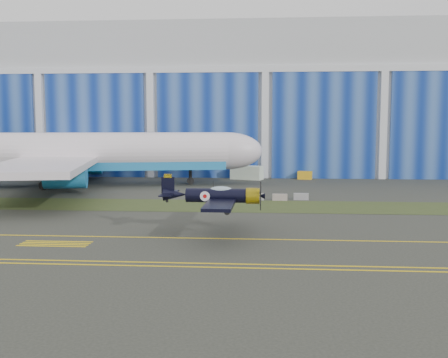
# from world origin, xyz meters

# --- Properties ---
(ground) EXTENTS (260.00, 260.00, 0.00)m
(ground) POSITION_xyz_m (0.00, 0.00, 0.00)
(ground) COLOR #383931
(ground) RESTS_ON ground
(grass_median) EXTENTS (260.00, 10.00, 0.02)m
(grass_median) POSITION_xyz_m (0.00, 14.00, 0.02)
(grass_median) COLOR #475128
(grass_median) RESTS_ON ground
(hangar) EXTENTS (220.00, 45.70, 30.00)m
(hangar) POSITION_xyz_m (0.00, 71.79, 14.96)
(hangar) COLOR silver
(hangar) RESTS_ON ground
(taxiway_centreline) EXTENTS (200.00, 0.20, 0.02)m
(taxiway_centreline) POSITION_xyz_m (0.00, -5.00, 0.01)
(taxiway_centreline) COLOR yellow
(taxiway_centreline) RESTS_ON ground
(edge_line_near) EXTENTS (80.00, 0.20, 0.02)m
(edge_line_near) POSITION_xyz_m (0.00, -14.50, 0.01)
(edge_line_near) COLOR yellow
(edge_line_near) RESTS_ON ground
(edge_line_far) EXTENTS (80.00, 0.20, 0.02)m
(edge_line_far) POSITION_xyz_m (0.00, -13.50, 0.01)
(edge_line_far) COLOR yellow
(edge_line_far) RESTS_ON ground
(hold_short_ladder) EXTENTS (6.00, 2.40, 0.02)m
(hold_short_ladder) POSITION_xyz_m (-18.00, -8.10, 0.01)
(hold_short_ladder) COLOR yellow
(hold_short_ladder) RESTS_ON ground
(warbird) EXTENTS (11.00, 13.19, 3.86)m
(warbird) POSITION_xyz_m (-4.55, -3.03, 3.63)
(warbird) COLOR black
(warbird) RESTS_ON ground
(jetliner) EXTENTS (83.30, 74.78, 25.22)m
(jetliner) POSITION_xyz_m (-32.29, 33.49, 12.61)
(jetliner) COLOR silver
(jetliner) RESTS_ON ground
(shipping_container) EXTENTS (6.31, 4.19, 2.54)m
(shipping_container) POSITION_xyz_m (-3.34, 46.45, 1.27)
(shipping_container) COLOR #E3F3D0
(shipping_container) RESTS_ON ground
(tug) EXTENTS (2.85, 2.12, 1.50)m
(tug) POSITION_xyz_m (7.50, 47.48, 0.75)
(tug) COLOR yellow
(tug) RESTS_ON ground
(barrier_a) EXTENTS (2.03, 0.69, 0.90)m
(barrier_a) POSITION_xyz_m (-1.16, 19.53, 0.45)
(barrier_a) COLOR #979692
(barrier_a) RESTS_ON ground
(barrier_b) EXTENTS (2.01, 0.64, 0.90)m
(barrier_b) POSITION_xyz_m (1.98, 19.20, 0.45)
(barrier_b) COLOR #9F8F88
(barrier_b) RESTS_ON ground
(barrier_c) EXTENTS (2.02, 0.67, 0.90)m
(barrier_c) POSITION_xyz_m (4.87, 20.10, 0.45)
(barrier_c) COLOR gray
(barrier_c) RESTS_ON ground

